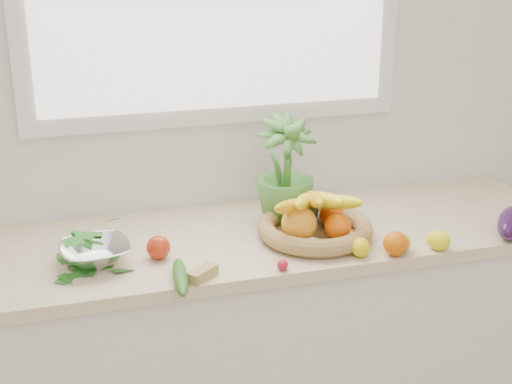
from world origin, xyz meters
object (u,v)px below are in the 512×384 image
object	(u,v)px
apple	(158,247)
cucumber	(180,277)
fruit_basket	(314,222)
potted_herb	(285,170)
eggplant	(511,222)
colander_with_spinach	(95,247)

from	to	relation	value
apple	cucumber	xyz separation A→B (m)	(0.03, -0.18, -0.02)
cucumber	fruit_basket	size ratio (longest dim) A/B	0.52
potted_herb	fruit_basket	distance (m)	0.21
apple	cucumber	distance (m)	0.18
potted_herb	fruit_basket	bearing A→B (deg)	-72.76
cucumber	potted_herb	xyz separation A→B (m)	(0.42, 0.35, 0.16)
cucumber	fruit_basket	xyz separation A→B (m)	(0.47, 0.19, 0.03)
eggplant	cucumber	bearing A→B (deg)	-178.17
colander_with_spinach	potted_herb	bearing A→B (deg)	13.86
fruit_basket	colander_with_spinach	bearing A→B (deg)	-179.60
potted_herb	colander_with_spinach	xyz separation A→B (m)	(-0.64, -0.16, -0.13)
cucumber	apple	bearing A→B (deg)	99.97
potted_herb	eggplant	bearing A→B (deg)	-25.27
cucumber	fruit_basket	distance (m)	0.51
fruit_basket	cucumber	bearing A→B (deg)	-157.46
cucumber	potted_herb	world-z (taller)	potted_herb
apple	potted_herb	xyz separation A→B (m)	(0.45, 0.17, 0.15)
apple	fruit_basket	size ratio (longest dim) A/B	0.17
apple	potted_herb	distance (m)	0.51
apple	eggplant	distance (m)	1.12
potted_herb	apple	bearing A→B (deg)	-159.67
potted_herb	fruit_basket	world-z (taller)	potted_herb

